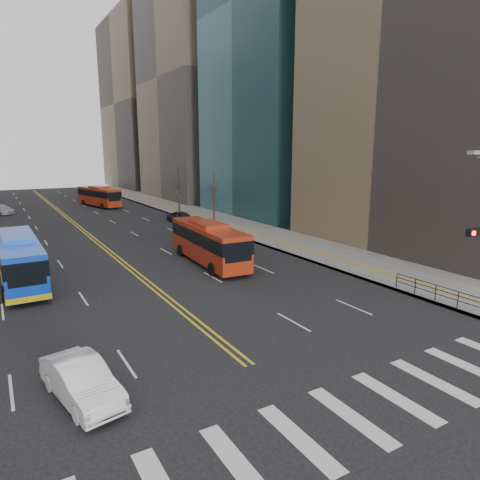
{
  "coord_description": "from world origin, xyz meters",
  "views": [
    {
      "loc": [
        -9.21,
        -9.87,
        9.36
      ],
      "look_at": [
        3.64,
        12.11,
        4.06
      ],
      "focal_mm": 32.0,
      "sensor_mm": 36.0,
      "label": 1
    }
  ],
  "objects": [
    {
      "name": "red_bus_near",
      "position": [
        6.29,
        21.9,
        1.97
      ],
      "size": [
        3.27,
        11.29,
        3.54
      ],
      "color": "#A32811",
      "rests_on": "ground"
    },
    {
      "name": "red_bus_far",
      "position": [
        6.88,
        65.58,
        1.95
      ],
      "size": [
        5.12,
        11.33,
        3.5
      ],
      "color": "#A32811",
      "rests_on": "ground"
    },
    {
      "name": "car_dark_far",
      "position": [
        7.29,
        81.84,
        0.59
      ],
      "size": [
        2.75,
        4.55,
        1.18
      ],
      "primitive_type": "imported",
      "rotation": [
        0.0,
        0.0,
        -0.2
      ],
      "color": "black",
      "rests_on": "ground"
    },
    {
      "name": "pedestrian_railing",
      "position": [
        14.3,
        6.0,
        0.82
      ],
      "size": [
        0.06,
        6.06,
        1.02
      ],
      "color": "black",
      "rests_on": "sidewalk_right"
    },
    {
      "name": "office_towers",
      "position": [
        0.12,
        68.51,
        23.92
      ],
      "size": [
        83.0,
        134.0,
        58.0
      ],
      "color": "#9B9B9E",
      "rests_on": "ground"
    },
    {
      "name": "car_white",
      "position": [
        -6.95,
        6.0,
        0.78
      ],
      "size": [
        2.6,
        4.99,
        1.57
      ],
      "primitive_type": "imported",
      "rotation": [
        0.0,
        0.0,
        0.21
      ],
      "color": "white",
      "rests_on": "ground"
    },
    {
      "name": "crosswalk",
      "position": [
        0.0,
        0.0,
        0.01
      ],
      "size": [
        26.7,
        4.0,
        0.01
      ],
      "color": "silver",
      "rests_on": "ground"
    },
    {
      "name": "centerline",
      "position": [
        0.0,
        55.0,
        0.01
      ],
      "size": [
        0.55,
        100.0,
        0.01
      ],
      "color": "gold",
      "rests_on": "ground"
    },
    {
      "name": "street_trees",
      "position": [
        -7.18,
        34.55,
        4.87
      ],
      "size": [
        35.2,
        47.2,
        7.6
      ],
      "color": "black",
      "rests_on": "ground"
    },
    {
      "name": "ground",
      "position": [
        0.0,
        0.0,
        0.0
      ],
      "size": [
        220.0,
        220.0,
        0.0
      ],
      "primitive_type": "plane",
      "color": "black"
    },
    {
      "name": "car_dark_mid",
      "position": [
        12.5,
        42.5,
        0.77
      ],
      "size": [
        3.35,
        4.89,
        1.55
      ],
      "primitive_type": "imported",
      "rotation": [
        0.0,
        0.0,
        0.37
      ],
      "color": "black",
      "rests_on": "ground"
    },
    {
      "name": "car_silver",
      "position": [
        -7.93,
        63.78,
        0.71
      ],
      "size": [
        3.82,
        5.26,
        1.42
      ],
      "primitive_type": "imported",
      "rotation": [
        0.0,
        0.0,
        0.43
      ],
      "color": "#99999E",
      "rests_on": "ground"
    },
    {
      "name": "blue_bus",
      "position": [
        -7.88,
        23.87,
        1.84
      ],
      "size": [
        2.9,
        12.09,
        3.51
      ],
      "color": "#0C39BB",
      "rests_on": "ground"
    },
    {
      "name": "sidewalk_right",
      "position": [
        17.5,
        45.0,
        0.07
      ],
      "size": [
        7.0,
        130.0,
        0.15
      ],
      "primitive_type": "cube",
      "color": "gray",
      "rests_on": "ground"
    }
  ]
}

